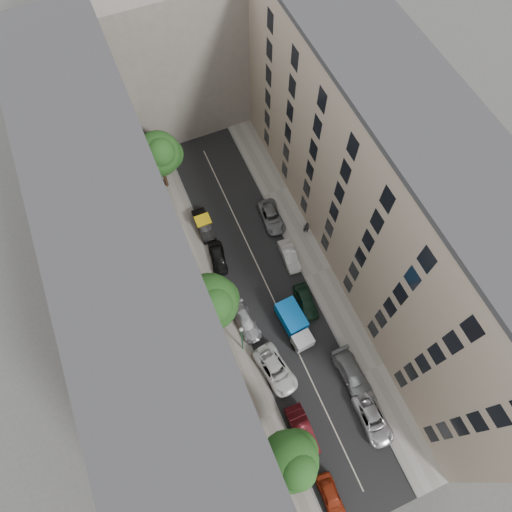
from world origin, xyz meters
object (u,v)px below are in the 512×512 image
car_left_2 (275,370)px  car_right_3 (289,256)px  car_right_4 (271,217)px  pedestrian (306,227)px  car_left_5 (204,225)px  tree_mid (211,304)px  lamp_post (242,337)px  tree_far (160,155)px  car_left_3 (246,322)px  car_right_1 (352,374)px  car_left_4 (218,258)px  tree_near (291,462)px  tarp_truck (294,324)px  car_right_2 (306,301)px  car_right_0 (373,419)px  car_left_0 (331,497)px  car_left_1 (302,431)px

car_left_2 → car_right_3: bearing=49.7°
car_right_4 → pedestrian: bearing=-41.0°
car_left_2 → car_left_5: 17.33m
tree_mid → lamp_post: size_ratio=1.41×
car_right_3 → tree_far: tree_far is taller
car_left_3 → car_right_1: size_ratio=0.85×
tree_mid → car_left_4: bearing=67.4°
car_left_2 → lamp_post: size_ratio=0.83×
tree_near → tree_mid: size_ratio=0.94×
car_left_2 → lamp_post: bearing=112.4°
tarp_truck → tree_near: 13.09m
car_right_1 → car_right_2: 8.24m
car_left_4 → tree_mid: tree_mid is taller
car_right_0 → tree_near: bearing=-176.1°
tarp_truck → car_right_0: tarp_truck is taller
car_left_0 → car_right_4: bearing=79.4°
car_left_3 → car_right_4: bearing=49.1°
car_left_1 → car_right_0: (6.23, -1.60, -0.07)m
tree_mid → car_left_2: bearing=-61.7°
car_right_1 → tree_near: tree_near is taller
car_right_1 → car_left_0: bearing=-129.9°
car_left_4 → lamp_post: size_ratio=0.62×
car_left_4 → pedestrian: bearing=6.9°
car_left_2 → lamp_post: (-1.98, 3.23, 3.29)m
car_left_4 → car_right_1: 17.73m
car_left_2 → tree_near: tree_near is taller
car_right_3 → tree_near: bearing=-111.3°
car_left_1 → lamp_post: size_ratio=0.73×
tarp_truck → tree_far: 22.27m
car_left_3 → tree_mid: size_ratio=0.50×
car_right_3 → car_right_4: bearing=92.1°
tarp_truck → car_left_1: 9.61m
car_right_1 → car_right_4: (0.00, 18.60, -0.12)m
tree_near → lamp_post: tree_near is taller
car_left_1 → car_right_0: bearing=-14.0°
tree_far → car_right_3: bearing=-57.3°
car_right_3 → tree_near: size_ratio=0.48×
tree_far → car_right_0: bearing=-74.2°
car_left_3 → car_right_1: car_right_1 is taller
car_right_3 → tree_mid: 11.72m
car_left_0 → car_right_4: size_ratio=0.82×
car_right_1 → car_right_3: 13.49m
car_right_3 → tarp_truck: bearing=-107.4°
pedestrian → car_right_4: bearing=-31.0°
car_left_3 → car_left_4: car_left_4 is taller
car_right_4 → tree_mid: tree_mid is taller
car_right_2 → tree_mid: 10.64m
car_left_4 → pedestrian: (10.00, -0.49, 0.41)m
car_left_2 → car_right_1: 7.15m
car_left_3 → tree_near: 14.13m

